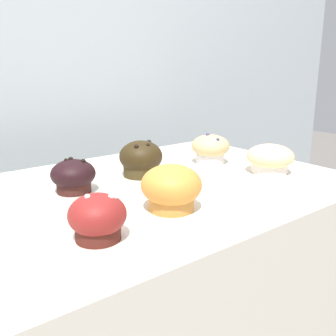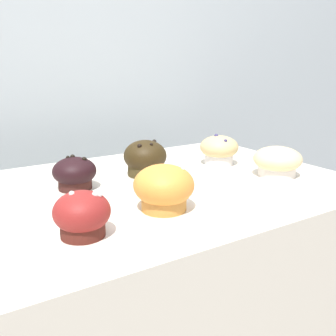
{
  "view_description": "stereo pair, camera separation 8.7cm",
  "coord_description": "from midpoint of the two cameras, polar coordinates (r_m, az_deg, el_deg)",
  "views": [
    {
      "loc": [
        -0.46,
        -0.69,
        1.22
      ],
      "look_at": [
        0.07,
        -0.03,
        0.99
      ],
      "focal_mm": 42.0,
      "sensor_mm": 36.0,
      "label": 1
    },
    {
      "loc": [
        -0.38,
        -0.74,
        1.22
      ],
      "look_at": [
        0.07,
        -0.03,
        0.99
      ],
      "focal_mm": 42.0,
      "sensor_mm": 36.0,
      "label": 2
    }
  ],
  "objects": [
    {
      "name": "muffin_back_left",
      "position": [
        0.88,
        -10.67,
        -0.83
      ],
      "size": [
        0.1,
        0.1,
        0.08
      ],
      "color": "#391A17",
      "rests_on": "display_counter"
    },
    {
      "name": "muffin_front_center",
      "position": [
        0.74,
        2.76,
        -2.98
      ],
      "size": [
        0.12,
        0.12,
        0.09
      ],
      "color": "#C78338",
      "rests_on": "display_counter"
    },
    {
      "name": "muffin_front_left",
      "position": [
        1.08,
        9.7,
        2.63
      ],
      "size": [
        0.1,
        0.1,
        0.08
      ],
      "color": "silver",
      "rests_on": "display_counter"
    },
    {
      "name": "muffin_back_right",
      "position": [
        1.01,
        18.0,
        0.89
      ],
      "size": [
        0.12,
        0.12,
        0.07
      ],
      "color": "silver",
      "rests_on": "display_counter"
    },
    {
      "name": "muffin_back_center",
      "position": [
        0.97,
        -0.76,
        1.34
      ],
      "size": [
        0.11,
        0.11,
        0.09
      ],
      "color": "#3A3018",
      "rests_on": "display_counter"
    },
    {
      "name": "muffin_front_right",
      "position": [
        0.64,
        -8.56,
        -6.81
      ],
      "size": [
        0.09,
        0.09,
        0.08
      ],
      "color": "#4C1C15",
      "rests_on": "display_counter"
    },
    {
      "name": "wall_back",
      "position": [
        1.42,
        -14.38,
        1.59
      ],
      "size": [
        3.2,
        0.1,
        1.8
      ],
      "primitive_type": "cube",
      "color": "#A8B2B7",
      "rests_on": "ground"
    }
  ]
}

